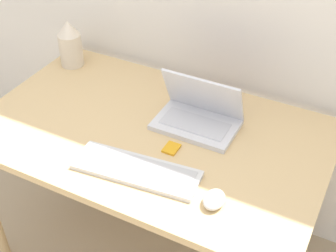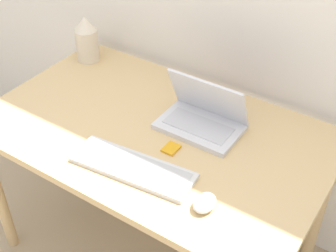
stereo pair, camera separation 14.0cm
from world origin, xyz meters
TOP-DOWN VIEW (x-y plane):
  - desk at (0.00, 0.40)m, footprint 1.31×0.80m
  - laptop at (0.14, 0.52)m, footprint 0.31×0.20m
  - keyboard at (0.07, 0.18)m, footprint 0.45×0.18m
  - mouse at (0.35, 0.16)m, footprint 0.07×0.09m
  - vase at (-0.55, 0.66)m, footprint 0.10×0.10m
  - mp3_player at (0.12, 0.34)m, footprint 0.05×0.06m

SIDE VIEW (x-z plane):
  - desk at x=0.00m, z-range 0.28..1.01m
  - mp3_player at x=0.12m, z-range 0.73..0.74m
  - keyboard at x=0.07m, z-range 0.73..0.75m
  - mouse at x=0.35m, z-range 0.73..0.77m
  - laptop at x=0.14m, z-range 0.67..0.88m
  - vase at x=-0.55m, z-range 0.73..0.94m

